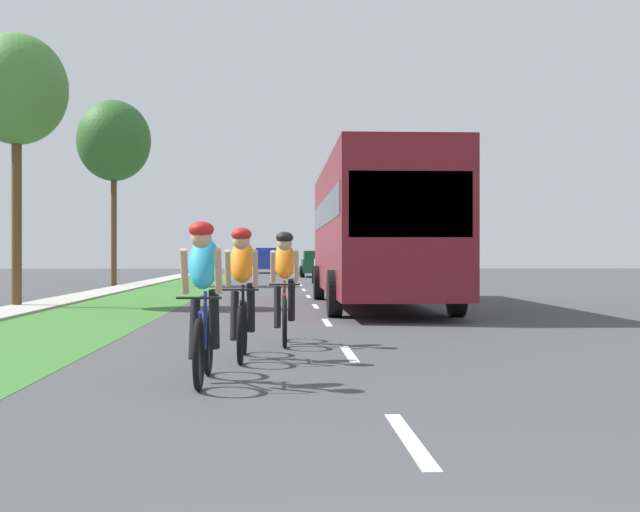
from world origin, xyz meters
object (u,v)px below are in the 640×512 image
object	(u,v)px
sedan_dark_green	(317,264)
street_tree_near	(17,91)
cyclist_lead	(203,300)
bus_maroon	(375,226)
pickup_silver	(339,265)
suv_blue	(268,260)
cyclist_trailing	(242,292)
cyclist_distant	(284,287)
street_tree_far	(114,141)

from	to	relation	value
sedan_dark_green	street_tree_near	xyz separation A→B (m)	(-8.59, -28.87, 4.49)
cyclist_lead	street_tree_near	xyz separation A→B (m)	(-5.65, 12.78, 4.45)
bus_maroon	pickup_silver	world-z (taller)	bus_maroon
bus_maroon	sedan_dark_green	xyz separation A→B (m)	(-0.17, 28.94, -1.21)
sedan_dark_green	suv_blue	bearing A→B (deg)	104.66
bus_maroon	pickup_silver	bearing A→B (deg)	89.25
cyclist_trailing	street_tree_near	distance (m)	13.19
cyclist_lead	sedan_dark_green	distance (m)	41.75
pickup_silver	bus_maroon	bearing A→B (deg)	-90.75
cyclist_distant	street_tree_near	bearing A→B (deg)	125.23
cyclist_trailing	pickup_silver	xyz separation A→B (m)	(3.02, 26.58, 0.02)
pickup_silver	sedan_dark_green	xyz separation A→B (m)	(-0.38, 13.18, -0.06)
cyclist_trailing	cyclist_distant	size ratio (longest dim) A/B	1.00
sedan_dark_green	street_tree_far	bearing A→B (deg)	-122.24
pickup_silver	street_tree_near	size ratio (longest dim) A/B	0.77
cyclist_distant	sedan_dark_green	xyz separation A→B (m)	(2.13, 38.02, -0.04)
cyclist_trailing	suv_blue	size ratio (longest dim) A/B	0.37
cyclist_lead	bus_maroon	xyz separation A→B (m)	(3.11, 12.71, 1.17)
cyclist_lead	street_tree_far	bearing A→B (deg)	102.54
pickup_silver	suv_blue	bearing A→B (deg)	97.78
street_tree_far	cyclist_lead	bearing A→B (deg)	-77.46
pickup_silver	street_tree_near	bearing A→B (deg)	-119.75
street_tree_near	street_tree_far	world-z (taller)	street_tree_far
suv_blue	street_tree_far	distance (m)	26.89
cyclist_trailing	street_tree_far	size ratio (longest dim) A/B	0.22
cyclist_lead	street_tree_near	size ratio (longest dim) A/B	0.26
cyclist_trailing	bus_maroon	xyz separation A→B (m)	(2.81, 10.83, 1.17)
sedan_dark_green	suv_blue	distance (m)	11.80
cyclist_trailing	sedan_dark_green	world-z (taller)	cyclist_trailing
pickup_silver	street_tree_far	world-z (taller)	street_tree_far
suv_blue	street_tree_near	xyz separation A→B (m)	(-5.60, -40.28, 4.31)
bus_maroon	suv_blue	size ratio (longest dim) A/B	2.47
cyclist_distant	sedan_dark_green	bearing A→B (deg)	86.80
cyclist_distant	pickup_silver	xyz separation A→B (m)	(2.50, 24.83, 0.02)
bus_maroon	pickup_silver	size ratio (longest dim) A/B	2.27
sedan_dark_green	suv_blue	xyz separation A→B (m)	(-2.99, 11.42, 0.18)
cyclist_lead	cyclist_trailing	distance (m)	1.91
cyclist_trailing	cyclist_distant	world-z (taller)	same
cyclist_trailing	cyclist_distant	bearing A→B (deg)	73.57
cyclist_lead	pickup_silver	world-z (taller)	pickup_silver
pickup_silver	street_tree_near	xyz separation A→B (m)	(-8.96, -15.68, 4.43)
suv_blue	street_tree_far	size ratio (longest dim) A/B	0.61
cyclist_lead	sedan_dark_green	size ratio (longest dim) A/B	0.40
cyclist_distant	street_tree_far	world-z (taller)	street_tree_far
sedan_dark_green	street_tree_near	bearing A→B (deg)	-106.57
sedan_dark_green	cyclist_lead	bearing A→B (deg)	-94.04
street_tree_near	suv_blue	bearing A→B (deg)	82.08
cyclist_lead	sedan_dark_green	bearing A→B (deg)	85.96
cyclist_distant	street_tree_far	bearing A→B (deg)	106.21
cyclist_trailing	street_tree_far	distance (m)	26.75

